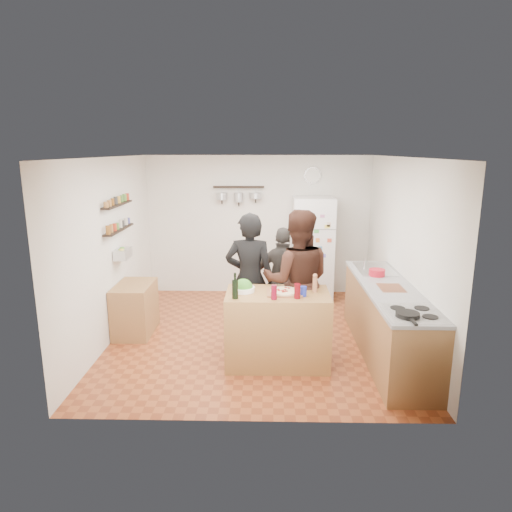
{
  "coord_description": "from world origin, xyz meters",
  "views": [
    {
      "loc": [
        0.14,
        -6.08,
        2.6
      ],
      "look_at": [
        0.0,
        0.1,
        1.15
      ],
      "focal_mm": 32.0,
      "sensor_mm": 36.0,
      "label": 1
    }
  ],
  "objects_px": {
    "salt_canister": "(304,291)",
    "side_table": "(135,309)",
    "salad_bowl": "(243,289)",
    "person_center": "(297,281)",
    "fridge": "(312,249)",
    "person_left": "(250,279)",
    "counter_run": "(387,321)",
    "red_bowl": "(377,273)",
    "wine_bottle": "(235,289)",
    "wall_clock": "(312,175)",
    "person_back": "(283,279)",
    "prep_island": "(277,328)",
    "skillet": "(408,315)",
    "pepper_mill": "(315,285)"
  },
  "relations": [
    {
      "from": "person_back",
      "to": "fridge",
      "type": "xyz_separation_m",
      "value": [
        0.55,
        1.44,
        0.14
      ]
    },
    {
      "from": "wall_clock",
      "to": "side_table",
      "type": "distance_m",
      "value": 3.8
    },
    {
      "from": "prep_island",
      "to": "salad_bowl",
      "type": "bearing_deg",
      "value": 173.21
    },
    {
      "from": "wine_bottle",
      "to": "person_center",
      "type": "relative_size",
      "value": 0.12
    },
    {
      "from": "red_bowl",
      "to": "person_left",
      "type": "bearing_deg",
      "value": -175.28
    },
    {
      "from": "pepper_mill",
      "to": "person_center",
      "type": "relative_size",
      "value": 0.1
    },
    {
      "from": "salad_bowl",
      "to": "wine_bottle",
      "type": "bearing_deg",
      "value": -106.5
    },
    {
      "from": "person_left",
      "to": "prep_island",
      "type": "bearing_deg",
      "value": 124.73
    },
    {
      "from": "person_center",
      "to": "side_table",
      "type": "xyz_separation_m",
      "value": [
        -2.29,
        0.48,
        -0.57
      ]
    },
    {
      "from": "person_left",
      "to": "fridge",
      "type": "relative_size",
      "value": 1.0
    },
    {
      "from": "person_left",
      "to": "person_back",
      "type": "distance_m",
      "value": 0.71
    },
    {
      "from": "salt_canister",
      "to": "person_back",
      "type": "bearing_deg",
      "value": 98.62
    },
    {
      "from": "person_center",
      "to": "person_back",
      "type": "xyz_separation_m",
      "value": [
        -0.15,
        0.7,
        -0.17
      ]
    },
    {
      "from": "fridge",
      "to": "person_left",
      "type": "bearing_deg",
      "value": -117.77
    },
    {
      "from": "fridge",
      "to": "wall_clock",
      "type": "xyz_separation_m",
      "value": [
        0.0,
        0.33,
        1.25
      ]
    },
    {
      "from": "salt_canister",
      "to": "side_table",
      "type": "distance_m",
      "value": 2.61
    },
    {
      "from": "pepper_mill",
      "to": "skillet",
      "type": "distance_m",
      "value": 1.22
    },
    {
      "from": "counter_run",
      "to": "side_table",
      "type": "xyz_separation_m",
      "value": [
        -3.44,
        0.63,
        -0.09
      ]
    },
    {
      "from": "person_back",
      "to": "red_bowl",
      "type": "xyz_separation_m",
      "value": [
        1.25,
        -0.37,
        0.21
      ]
    },
    {
      "from": "fridge",
      "to": "person_center",
      "type": "bearing_deg",
      "value": -100.69
    },
    {
      "from": "skillet",
      "to": "fridge",
      "type": "relative_size",
      "value": 0.13
    },
    {
      "from": "wine_bottle",
      "to": "skillet",
      "type": "relative_size",
      "value": 0.9
    },
    {
      "from": "salt_canister",
      "to": "person_center",
      "type": "bearing_deg",
      "value": 94.13
    },
    {
      "from": "counter_run",
      "to": "wall_clock",
      "type": "distance_m",
      "value": 3.22
    },
    {
      "from": "wine_bottle",
      "to": "fridge",
      "type": "bearing_deg",
      "value": 67.33
    },
    {
      "from": "person_back",
      "to": "side_table",
      "type": "distance_m",
      "value": 2.18
    },
    {
      "from": "red_bowl",
      "to": "wall_clock",
      "type": "bearing_deg",
      "value": 108.11
    },
    {
      "from": "red_bowl",
      "to": "side_table",
      "type": "xyz_separation_m",
      "value": [
        -3.39,
        0.14,
        -0.6
      ]
    },
    {
      "from": "wall_clock",
      "to": "counter_run",
      "type": "bearing_deg",
      "value": -74.08
    },
    {
      "from": "skillet",
      "to": "fridge",
      "type": "bearing_deg",
      "value": 100.91
    },
    {
      "from": "person_left",
      "to": "red_bowl",
      "type": "bearing_deg",
      "value": -171.0
    },
    {
      "from": "counter_run",
      "to": "fridge",
      "type": "height_order",
      "value": "fridge"
    },
    {
      "from": "person_center",
      "to": "wall_clock",
      "type": "height_order",
      "value": "wall_clock"
    },
    {
      "from": "wall_clock",
      "to": "person_back",
      "type": "bearing_deg",
      "value": -107.39
    },
    {
      "from": "salad_bowl",
      "to": "person_center",
      "type": "bearing_deg",
      "value": 28.84
    },
    {
      "from": "person_center",
      "to": "red_bowl",
      "type": "xyz_separation_m",
      "value": [
        1.1,
        0.34,
        0.03
      ]
    },
    {
      "from": "prep_island",
      "to": "person_back",
      "type": "height_order",
      "value": "person_back"
    },
    {
      "from": "pepper_mill",
      "to": "person_back",
      "type": "distance_m",
      "value": 1.16
    },
    {
      "from": "prep_island",
      "to": "person_left",
      "type": "relative_size",
      "value": 0.69
    },
    {
      "from": "salt_canister",
      "to": "side_table",
      "type": "relative_size",
      "value": 0.15
    },
    {
      "from": "person_left",
      "to": "wall_clock",
      "type": "distance_m",
      "value": 2.8
    },
    {
      "from": "wine_bottle",
      "to": "salt_canister",
      "type": "distance_m",
      "value": 0.81
    },
    {
      "from": "salad_bowl",
      "to": "skillet",
      "type": "xyz_separation_m",
      "value": [
        1.74,
        -0.85,
        0.01
      ]
    },
    {
      "from": "salad_bowl",
      "to": "skillet",
      "type": "relative_size",
      "value": 1.16
    },
    {
      "from": "pepper_mill",
      "to": "skillet",
      "type": "bearing_deg",
      "value": -44.51
    },
    {
      "from": "wine_bottle",
      "to": "person_center",
      "type": "xyz_separation_m",
      "value": [
        0.76,
        0.64,
        -0.09
      ]
    },
    {
      "from": "salad_bowl",
      "to": "person_left",
      "type": "height_order",
      "value": "person_left"
    },
    {
      "from": "salt_canister",
      "to": "person_back",
      "type": "distance_m",
      "value": 1.28
    },
    {
      "from": "pepper_mill",
      "to": "red_bowl",
      "type": "distance_m",
      "value": 1.16
    },
    {
      "from": "person_left",
      "to": "red_bowl",
      "type": "height_order",
      "value": "person_left"
    }
  ]
}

